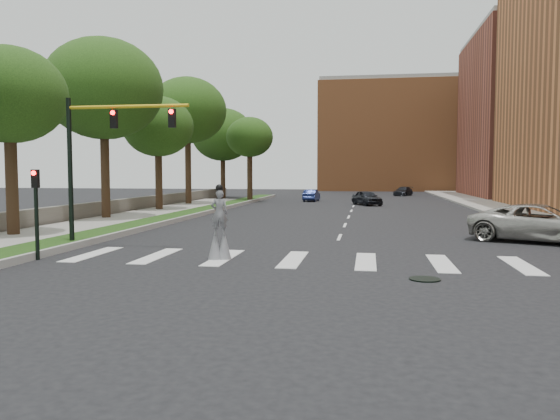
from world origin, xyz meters
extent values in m
plane|color=black|center=(0.00, 0.00, 0.00)|extent=(160.00, 160.00, 0.00)
cube|color=#1A3A10|center=(-11.50, 20.00, 0.12)|extent=(2.00, 60.00, 0.25)
cube|color=#979792|center=(-10.45, 20.00, 0.14)|extent=(0.20, 60.00, 0.28)
cube|color=gray|center=(-14.50, 10.00, 0.09)|extent=(4.00, 60.00, 0.18)
cube|color=gray|center=(12.50, 25.00, 0.09)|extent=(5.00, 90.00, 0.18)
cube|color=#5C574F|center=(-17.00, 22.00, 0.55)|extent=(0.50, 56.00, 1.10)
cylinder|color=black|center=(3.00, -2.00, 0.02)|extent=(0.90, 0.90, 0.04)
cube|color=#9A4B39|center=(22.00, 54.00, 10.00)|extent=(16.00, 22.00, 20.00)
cube|color=#BE6D3B|center=(6.00, 78.00, 9.00)|extent=(26.00, 14.00, 18.00)
cylinder|color=black|center=(-11.00, 3.00, 3.10)|extent=(0.20, 0.20, 6.20)
cylinder|color=gold|center=(-8.40, 3.00, 5.80)|extent=(5.20, 0.14, 0.14)
cube|color=black|center=(-9.00, 3.00, 5.30)|extent=(0.28, 0.18, 0.75)
cylinder|color=#FF0C0C|center=(-9.00, 2.90, 5.55)|extent=(0.18, 0.06, 0.18)
cube|color=black|center=(-6.50, 3.00, 5.30)|extent=(0.28, 0.18, 0.75)
cylinder|color=#FF0C0C|center=(-6.50, 2.90, 5.55)|extent=(0.18, 0.06, 0.18)
cylinder|color=black|center=(-10.30, -0.50, 1.50)|extent=(0.14, 0.14, 3.00)
cube|color=black|center=(-10.30, -0.50, 2.90)|extent=(0.25, 0.16, 0.65)
cylinder|color=#FF0C0C|center=(-10.30, -0.60, 3.10)|extent=(0.16, 0.05, 0.16)
cylinder|color=black|center=(-3.74, 0.67, 0.43)|extent=(0.07, 0.07, 0.85)
cylinder|color=black|center=(-4.05, 0.59, 0.43)|extent=(0.07, 0.07, 0.85)
cone|color=slate|center=(-3.74, 0.67, 0.53)|extent=(0.52, 0.52, 1.07)
cone|color=slate|center=(-4.05, 0.59, 0.53)|extent=(0.52, 0.52, 1.07)
imported|color=slate|center=(-3.90, 0.63, 1.68)|extent=(0.68, 0.54, 1.66)
sphere|color=black|center=(-3.90, 0.63, 2.57)|extent=(0.26, 0.26, 0.26)
cylinder|color=black|center=(-3.90, 0.63, 2.52)|extent=(0.34, 0.34, 0.02)
cube|color=yellow|center=(-3.93, 0.76, 2.14)|extent=(0.22, 0.05, 0.10)
imported|color=#A6A49C|center=(9.00, 7.60, 0.85)|extent=(6.73, 5.17, 1.70)
imported|color=black|center=(1.19, 33.82, 0.71)|extent=(3.26, 4.47, 1.41)
imported|color=navy|center=(-4.70, 40.12, 0.62)|extent=(1.58, 3.84, 1.24)
imported|color=black|center=(5.87, 55.51, 0.59)|extent=(3.05, 4.37, 1.18)
cylinder|color=black|center=(-15.36, 5.30, 2.71)|extent=(0.56, 0.56, 5.42)
ellipsoid|color=#1A3911|center=(-15.36, 5.30, 6.75)|extent=(5.33, 5.33, 4.53)
cylinder|color=black|center=(-15.56, 15.03, 3.28)|extent=(0.56, 0.56, 6.57)
ellipsoid|color=#1A3911|center=(-15.56, 15.03, 8.47)|extent=(7.62, 7.62, 6.48)
cylinder|color=black|center=(-15.19, 23.25, 2.67)|extent=(0.56, 0.56, 5.33)
ellipsoid|color=#1A3911|center=(-15.19, 23.25, 6.74)|extent=(5.61, 5.61, 4.77)
cylinder|color=black|center=(-15.38, 31.00, 3.52)|extent=(0.56, 0.56, 7.05)
ellipsoid|color=#1A3911|center=(-15.38, 31.00, 8.86)|extent=(7.24, 7.24, 6.16)
cylinder|color=black|center=(-15.87, 45.15, 2.87)|extent=(0.56, 0.56, 5.73)
ellipsoid|color=#1A3911|center=(-15.87, 45.15, 7.58)|extent=(7.37, 7.37, 6.26)
cylinder|color=black|center=(-10.95, 37.72, 2.77)|extent=(0.56, 0.56, 5.54)
ellipsoid|color=#1A3911|center=(-10.95, 37.72, 6.77)|extent=(4.89, 4.89, 4.16)
camera|label=1|loc=(1.36, -18.17, 3.14)|focal=35.00mm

